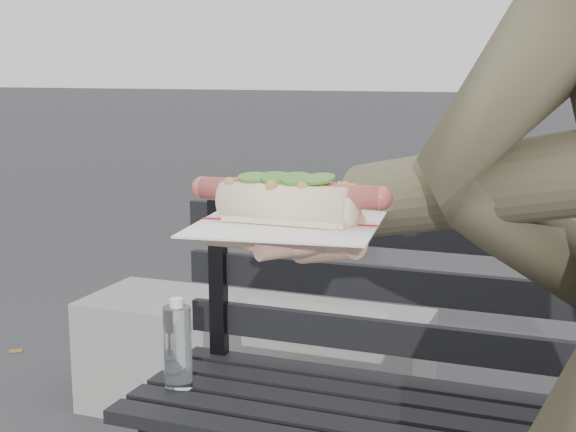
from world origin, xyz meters
name	(u,v)px	position (x,y,z in m)	size (l,w,h in m)	color
park_bench	(471,391)	(0.00, 0.85, 0.52)	(1.50, 0.44, 0.88)	black
concrete_block	(252,363)	(-0.85, 1.61, 0.20)	(1.20, 0.40, 0.40)	slate
held_hotdog	(493,187)	(0.11, 0.05, 1.08)	(0.64, 0.31, 0.20)	#4A4831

